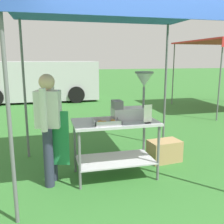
{
  "coord_description": "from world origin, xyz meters",
  "views": [
    {
      "loc": [
        -1.17,
        -2.79,
        1.82
      ],
      "look_at": [
        -0.2,
        1.07,
        0.99
      ],
      "focal_mm": 41.35,
      "sensor_mm": 36.0,
      "label": 1
    }
  ],
  "objects_px": {
    "menu_sign": "(148,115)",
    "vendor": "(49,124)",
    "supply_crate": "(164,151)",
    "van_silver": "(37,81)",
    "donut_tray": "(106,122)",
    "donut_cart": "(115,136)",
    "stall_canopy": "(114,15)",
    "donut_fryer": "(134,101)"
  },
  "relations": [
    {
      "from": "stall_canopy",
      "to": "supply_crate",
      "type": "bearing_deg",
      "value": 14.65
    },
    {
      "from": "donut_tray",
      "to": "menu_sign",
      "type": "relative_size",
      "value": 1.4
    },
    {
      "from": "donut_cart",
      "to": "van_silver",
      "type": "xyz_separation_m",
      "value": [
        -1.38,
        7.95,
        0.23
      ]
    },
    {
      "from": "donut_tray",
      "to": "supply_crate",
      "type": "relative_size",
      "value": 0.64
    },
    {
      "from": "donut_tray",
      "to": "van_silver",
      "type": "relative_size",
      "value": 0.08
    },
    {
      "from": "supply_crate",
      "to": "van_silver",
      "type": "bearing_deg",
      "value": 107.52
    },
    {
      "from": "menu_sign",
      "to": "vendor",
      "type": "relative_size",
      "value": 0.17
    },
    {
      "from": "donut_tray",
      "to": "supply_crate",
      "type": "bearing_deg",
      "value": 22.81
    },
    {
      "from": "menu_sign",
      "to": "vendor",
      "type": "distance_m",
      "value": 1.42
    },
    {
      "from": "stall_canopy",
      "to": "vendor",
      "type": "relative_size",
      "value": 1.83
    },
    {
      "from": "donut_fryer",
      "to": "van_silver",
      "type": "bearing_deg",
      "value": 102.2
    },
    {
      "from": "donut_tray",
      "to": "supply_crate",
      "type": "xyz_separation_m",
      "value": [
        1.18,
        0.5,
        -0.72
      ]
    },
    {
      "from": "supply_crate",
      "to": "donut_tray",
      "type": "bearing_deg",
      "value": -157.19
    },
    {
      "from": "donut_cart",
      "to": "vendor",
      "type": "xyz_separation_m",
      "value": [
        -0.97,
        -0.0,
        0.25
      ]
    },
    {
      "from": "stall_canopy",
      "to": "donut_fryer",
      "type": "xyz_separation_m",
      "value": [
        0.32,
        -0.02,
        -1.25
      ]
    },
    {
      "from": "donut_cart",
      "to": "supply_crate",
      "type": "height_order",
      "value": "donut_cart"
    },
    {
      "from": "donut_tray",
      "to": "donut_fryer",
      "type": "bearing_deg",
      "value": 23.17
    },
    {
      "from": "donut_cart",
      "to": "vendor",
      "type": "bearing_deg",
      "value": -179.8
    },
    {
      "from": "supply_crate",
      "to": "vendor",
      "type": "bearing_deg",
      "value": -169.53
    },
    {
      "from": "menu_sign",
      "to": "donut_tray",
      "type": "bearing_deg",
      "value": 169.68
    },
    {
      "from": "donut_cart",
      "to": "donut_tray",
      "type": "relative_size",
      "value": 3.33
    },
    {
      "from": "donut_cart",
      "to": "van_silver",
      "type": "relative_size",
      "value": 0.25
    },
    {
      "from": "menu_sign",
      "to": "vendor",
      "type": "bearing_deg",
      "value": 170.27
    },
    {
      "from": "stall_canopy",
      "to": "vendor",
      "type": "distance_m",
      "value": 1.81
    },
    {
      "from": "supply_crate",
      "to": "menu_sign",
      "type": "bearing_deg",
      "value": -133.98
    },
    {
      "from": "supply_crate",
      "to": "donut_fryer",
      "type": "bearing_deg",
      "value": -157.45
    },
    {
      "from": "stall_canopy",
      "to": "van_silver",
      "type": "xyz_separation_m",
      "value": [
        -1.38,
        7.85,
        -1.55
      ]
    },
    {
      "from": "donut_tray",
      "to": "donut_cart",
      "type": "bearing_deg",
      "value": 38.16
    },
    {
      "from": "supply_crate",
      "to": "stall_canopy",
      "type": "bearing_deg",
      "value": -165.35
    },
    {
      "from": "donut_fryer",
      "to": "van_silver",
      "type": "distance_m",
      "value": 8.06
    },
    {
      "from": "van_silver",
      "to": "vendor",
      "type": "bearing_deg",
      "value": -87.03
    },
    {
      "from": "donut_fryer",
      "to": "menu_sign",
      "type": "xyz_separation_m",
      "value": [
        0.11,
        -0.32,
        -0.16
      ]
    },
    {
      "from": "donut_tray",
      "to": "van_silver",
      "type": "bearing_deg",
      "value": 98.53
    },
    {
      "from": "donut_cart",
      "to": "menu_sign",
      "type": "height_order",
      "value": "menu_sign"
    },
    {
      "from": "stall_canopy",
      "to": "donut_cart",
      "type": "bearing_deg",
      "value": -90.0
    },
    {
      "from": "donut_cart",
      "to": "donut_fryer",
      "type": "relative_size",
      "value": 1.75
    },
    {
      "from": "vendor",
      "to": "stall_canopy",
      "type": "bearing_deg",
      "value": 5.99
    },
    {
      "from": "vendor",
      "to": "supply_crate",
      "type": "height_order",
      "value": "vendor"
    },
    {
      "from": "donut_fryer",
      "to": "supply_crate",
      "type": "relative_size",
      "value": 1.22
    },
    {
      "from": "donut_fryer",
      "to": "vendor",
      "type": "relative_size",
      "value": 0.45
    },
    {
      "from": "stall_canopy",
      "to": "van_silver",
      "type": "bearing_deg",
      "value": 99.99
    },
    {
      "from": "menu_sign",
      "to": "van_silver",
      "type": "xyz_separation_m",
      "value": [
        -1.81,
        8.19,
        -0.13
      ]
    }
  ]
}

